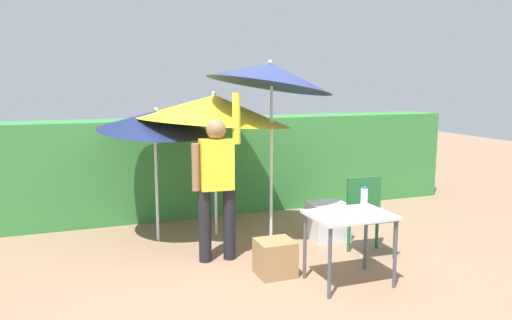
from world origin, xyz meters
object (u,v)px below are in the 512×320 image
chair_plastic (369,211)px  crate_cardboard (275,258)px  umbrella_orange (155,121)px  person_vendor (217,179)px  folding_table (350,222)px  bottle_water (364,199)px  cooler_box (327,221)px  umbrella_yellow (271,75)px  umbrella_rainbow (214,109)px

chair_plastic → crate_cardboard: bearing=-169.5°
umbrella_orange → person_vendor: 1.22m
umbrella_orange → chair_plastic: 2.79m
umbrella_orange → folding_table: size_ratio=2.18×
person_vendor → bottle_water: person_vendor is taller
cooler_box → bottle_water: bottle_water is taller
umbrella_yellow → bottle_water: 1.93m
umbrella_yellow → person_vendor: size_ratio=1.25×
chair_plastic → cooler_box: chair_plastic is taller
umbrella_orange → chair_plastic: (2.23, -1.35, -1.01)m
umbrella_yellow → bottle_water: umbrella_yellow is taller
chair_plastic → cooler_box: (-0.19, 0.65, -0.28)m
umbrella_orange → folding_table: bearing=-52.7°
cooler_box → folding_table: 1.48m
chair_plastic → cooler_box: 0.73m
umbrella_rainbow → umbrella_yellow: (0.56, -0.54, 0.42)m
umbrella_yellow → crate_cardboard: (-0.36, -1.03, -1.89)m
umbrella_rainbow → person_vendor: umbrella_rainbow is taller
umbrella_orange → umbrella_yellow: umbrella_yellow is taller
umbrella_rainbow → cooler_box: (1.29, -0.69, -1.42)m
umbrella_rainbow → bottle_water: bearing=-62.9°
cooler_box → bottle_water: size_ratio=1.96×
umbrella_rainbow → person_vendor: (-0.25, -0.94, -0.72)m
umbrella_rainbow → chair_plastic: 2.30m
umbrella_orange → chair_plastic: umbrella_orange is taller
umbrella_orange → person_vendor: person_vendor is taller
umbrella_rainbow → umbrella_orange: size_ratio=1.15×
bottle_water → umbrella_rainbow: bearing=117.1°
crate_cardboard → folding_table: bearing=-36.3°
umbrella_rainbow → person_vendor: size_ratio=1.07×
person_vendor → umbrella_rainbow: bearing=75.3°
umbrella_orange → crate_cardboard: 2.28m
umbrella_yellow → person_vendor: bearing=-153.9°
person_vendor → bottle_water: size_ratio=7.83×
umbrella_orange → cooler_box: umbrella_orange is taller
cooler_box → folding_table: (-0.49, -1.33, 0.40)m
person_vendor → umbrella_yellow: bearing=26.1°
umbrella_rainbow → umbrella_orange: 0.76m
umbrella_orange → crate_cardboard: (0.94, -1.59, -1.33)m
umbrella_orange → cooler_box: size_ratio=3.71×
umbrella_orange → chair_plastic: size_ratio=1.96×
umbrella_yellow → umbrella_orange: bearing=156.9°
cooler_box → crate_cardboard: 1.41m
umbrella_orange → bottle_water: size_ratio=7.26×
umbrella_orange → cooler_box: bearing=-18.9°
umbrella_yellow → cooler_box: umbrella_yellow is taller
umbrella_orange → folding_table: umbrella_orange is taller
folding_table → umbrella_rainbow: bearing=111.6°
person_vendor → cooler_box: 1.70m
umbrella_yellow → crate_cardboard: bearing=-109.4°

